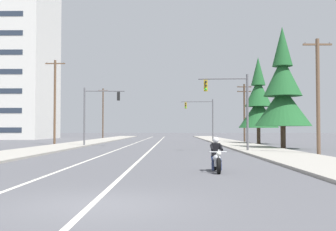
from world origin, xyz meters
TOP-DOWN VIEW (x-y plane):
  - ground_plane at (0.00, 0.00)m, footprint 400.00×400.00m
  - lane_stripe_center at (-0.09, 45.00)m, footprint 0.16×100.00m
  - lane_stripe_left at (-3.02, 45.00)m, footprint 0.16×100.00m
  - sidewalk_kerb_right at (9.30, 40.00)m, footprint 4.40×110.00m
  - sidewalk_kerb_left at (-9.30, 40.00)m, footprint 4.40×110.00m
  - motorcycle_with_rider at (3.67, 7.66)m, footprint 0.70×2.19m
  - traffic_signal_near_right at (6.71, 23.29)m, footprint 3.98×0.40m
  - traffic_signal_near_left at (-6.25, 33.82)m, footprint 4.29×0.48m
  - traffic_signal_mid_right at (6.39, 50.64)m, footprint 4.73×0.49m
  - utility_pole_right_near at (11.87, 18.79)m, footprint 2.00×0.26m
  - utility_pole_left_near at (-11.83, 38.09)m, footprint 2.31×0.26m
  - utility_pole_right_far at (12.01, 48.81)m, footprint 2.04×0.26m
  - utility_pole_left_far at (-12.04, 72.81)m, footprint 1.91×0.26m
  - conifer_tree_right_verge_near at (11.96, 28.21)m, footprint 5.12×5.12m
  - conifer_tree_right_verge_far at (12.42, 41.18)m, footprint 4.87×4.87m

SIDE VIEW (x-z plane):
  - ground_plane at x=0.00m, z-range 0.00..0.00m
  - lane_stripe_center at x=-0.09m, z-range 0.00..0.01m
  - lane_stripe_left at x=-3.02m, z-range 0.00..0.01m
  - sidewalk_kerb_right at x=9.30m, z-range 0.00..0.14m
  - sidewalk_kerb_left at x=-9.30m, z-range 0.00..0.14m
  - motorcycle_with_rider at x=3.67m, z-range -0.14..1.32m
  - traffic_signal_near_right at x=6.71m, z-range 0.94..7.14m
  - traffic_signal_near_left at x=-6.25m, z-range 0.96..7.16m
  - traffic_signal_mid_right at x=6.39m, z-range 0.99..7.19m
  - utility_pole_right_near at x=11.87m, z-range 0.19..8.25m
  - utility_pole_right_far at x=12.01m, z-range 0.34..8.55m
  - conifer_tree_right_verge_far at x=12.42m, z-range -0.45..10.27m
  - utility_pole_left_near at x=-11.83m, z-range 0.23..10.08m
  - conifer_tree_right_verge_near at x=11.96m, z-range -0.47..10.80m
  - utility_pole_left_far at x=-12.04m, z-range 0.19..10.19m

